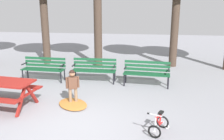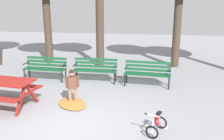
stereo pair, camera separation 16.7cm
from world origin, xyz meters
name	(u,v)px [view 1 (the left image)]	position (x,y,z in m)	size (l,w,h in m)	color
ground	(73,126)	(0.00, 0.00, 0.00)	(36.00, 36.00, 0.00)	gray
picnic_table	(1,87)	(-2.29, 0.84, 0.59)	(1.93, 1.52, 0.79)	maroon
park_bench_far_left	(44,67)	(-2.12, 3.37, 0.51)	(1.62, 0.52, 0.85)	#144728
park_bench_left	(94,68)	(-0.22, 3.46, 0.51)	(1.60, 0.46, 0.85)	#144728
park_bench_right	(147,71)	(1.69, 3.28, 0.51)	(1.63, 0.57, 0.85)	#144728
child_standing	(73,84)	(-0.39, 1.32, 0.59)	(0.36, 0.25, 1.01)	#7F664C
kids_bicycle	(159,124)	(1.98, -0.01, 0.20)	(0.53, 0.63, 0.54)	black
leaf_pile	(73,104)	(-0.37, 1.21, 0.04)	(1.02, 0.72, 0.07)	#B26B2D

